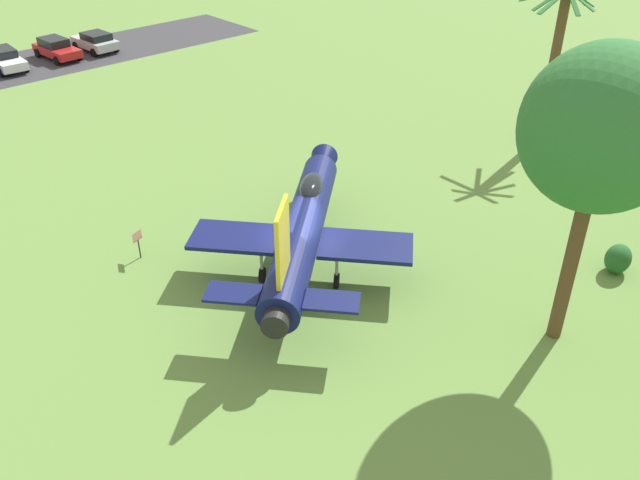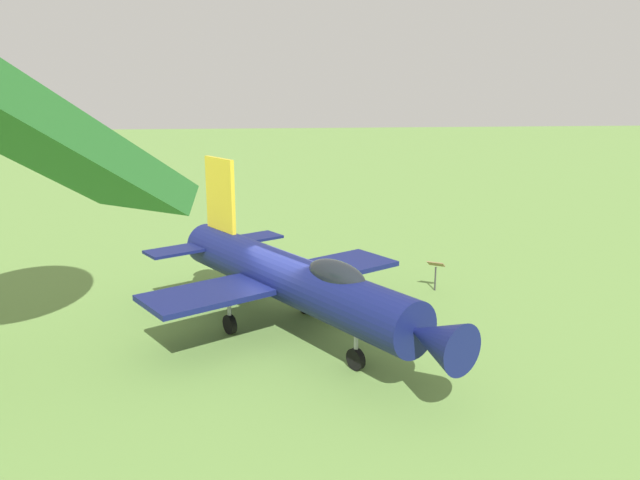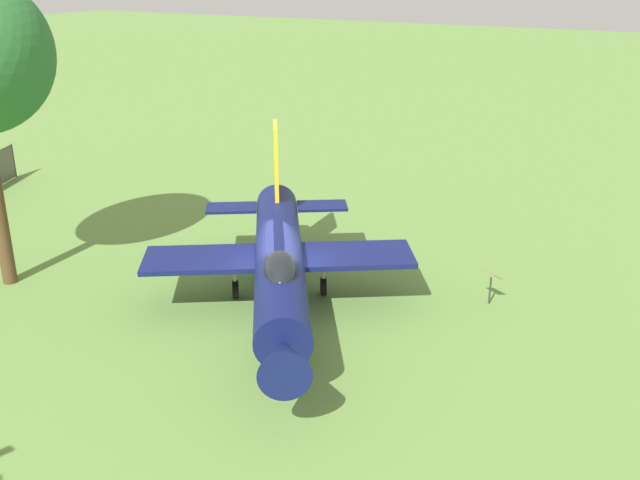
{
  "view_description": "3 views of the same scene",
  "coord_description": "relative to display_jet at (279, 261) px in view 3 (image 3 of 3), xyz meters",
  "views": [
    {
      "loc": [
        -16.48,
        -13.83,
        14.89
      ],
      "look_at": [
        -0.31,
        -1.08,
        1.92
      ],
      "focal_mm": 37.06,
      "sensor_mm": 36.0,
      "label": 1
    },
    {
      "loc": [
        17.64,
        -1.08,
        7.31
      ],
      "look_at": [
        -0.85,
        1.09,
        2.71
      ],
      "focal_mm": 34.5,
      "sensor_mm": 36.0,
      "label": 2
    },
    {
      "loc": [
        17.64,
        10.29,
        10.39
      ],
      "look_at": [
        -0.21,
        1.29,
        2.54
      ],
      "focal_mm": 40.79,
      "sensor_mm": 36.0,
      "label": 3
    }
  ],
  "objects": [
    {
      "name": "ground_plane",
      "position": [
        -0.29,
        -0.17,
        -1.84
      ],
      "size": [
        200.0,
        200.0,
        0.0
      ],
      "primitive_type": "plane",
      "color": "#668E42"
    },
    {
      "name": "display_jet",
      "position": [
        0.0,
        0.0,
        0.0
      ],
      "size": [
        11.67,
        8.7,
        5.03
      ],
      "rotation": [
        0.0,
        0.0,
        0.54
      ],
      "color": "#111951",
      "rests_on": "ground_plane"
    },
    {
      "name": "info_plaque",
      "position": [
        -3.76,
        5.53,
        -0.98
      ],
      "size": [
        0.66,
        0.72,
        1.14
      ],
      "color": "#333333",
      "rests_on": "ground_plane"
    }
  ]
}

